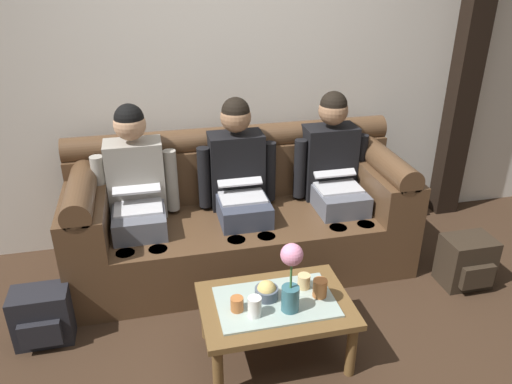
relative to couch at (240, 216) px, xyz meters
name	(u,v)px	position (x,y,z in m)	size (l,w,h in m)	color
ground_plane	(282,375)	(0.00, -1.17, -0.37)	(14.00, 14.00, 0.00)	#382619
back_wall_patterned	(223,50)	(0.00, 0.53, 1.08)	(6.00, 0.12, 2.90)	silver
timber_pillar	(470,43)	(1.92, 0.41, 1.08)	(0.20, 0.20, 2.90)	black
couch	(240,216)	(0.00, 0.00, 0.00)	(2.35, 0.88, 0.96)	#513823
person_left	(137,190)	(-0.70, 0.00, 0.29)	(0.56, 0.67, 1.22)	#595B66
person_middle	(239,180)	(0.00, 0.00, 0.29)	(0.56, 0.67, 1.22)	#383D4C
person_right	(334,171)	(0.70, 0.00, 0.29)	(0.56, 0.67, 1.22)	#595B66
coffee_table	(276,309)	(0.00, -1.00, -0.05)	(0.82, 0.57, 0.38)	brown
flower_vase	(291,275)	(0.05, -1.09, 0.23)	(0.12, 0.12, 0.40)	#336672
snack_bowl	(267,291)	(-0.04, -0.96, 0.05)	(0.13, 0.13, 0.11)	#4C5666
cup_near_left	(237,304)	(-0.22, -1.03, 0.05)	(0.07, 0.07, 0.08)	#B26633
cup_near_right	(320,288)	(0.25, -1.01, 0.06)	(0.08, 0.08, 0.10)	#B26633
cup_far_center	(304,281)	(0.19, -0.92, 0.05)	(0.07, 0.07, 0.08)	#DBB77A
cup_far_left	(255,307)	(-0.14, -1.09, 0.07)	(0.07, 0.07, 0.11)	white
backpack_right	(467,262)	(1.46, -0.64, -0.19)	(0.33, 0.28, 0.35)	#2D2319
backpack_left	(43,317)	(-1.30, -0.58, -0.20)	(0.33, 0.26, 0.34)	black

